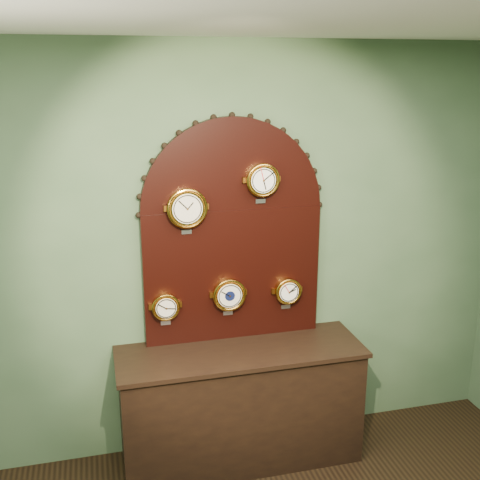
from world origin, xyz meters
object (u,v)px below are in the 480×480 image
object	(u,v)px
roman_clock	(187,208)
arabic_clock	(262,180)
barometer	(229,294)
shop_counter	(241,407)
tide_clock	(288,291)
hygrometer	(166,307)
display_board	(233,225)

from	to	relation	value
roman_clock	arabic_clock	size ratio (longest dim) A/B	1.14
arabic_clock	barometer	bearing A→B (deg)	-179.93
shop_counter	roman_clock	world-z (taller)	roman_clock
shop_counter	tide_clock	bearing A→B (deg)	22.61
tide_clock	hygrometer	bearing A→B (deg)	180.00
roman_clock	display_board	bearing A→B (deg)	12.22
display_board	roman_clock	distance (m)	0.35
shop_counter	tide_clock	world-z (taller)	tide_clock
display_board	shop_counter	bearing A→B (deg)	-90.00
roman_clock	arabic_clock	world-z (taller)	arabic_clock
roman_clock	barometer	world-z (taller)	roman_clock
hygrometer	barometer	world-z (taller)	barometer
display_board	roman_clock	size ratio (longest dim) A/B	4.96
roman_clock	hygrometer	xyz separation A→B (m)	(-0.16, 0.00, -0.65)
barometer	shop_counter	bearing A→B (deg)	-74.35
display_board	roman_clock	world-z (taller)	display_board
roman_clock	shop_counter	bearing A→B (deg)	-26.13
display_board	barometer	bearing A→B (deg)	-122.79
hygrometer	tide_clock	bearing A→B (deg)	-0.00
display_board	tide_clock	distance (m)	0.60
shop_counter	barometer	bearing A→B (deg)	105.65
hygrometer	barometer	distance (m)	0.43
display_board	hygrometer	world-z (taller)	display_board
display_board	arabic_clock	distance (m)	0.36
hygrometer	shop_counter	bearing A→B (deg)	-18.31
shop_counter	hygrometer	bearing A→B (deg)	161.69
arabic_clock	display_board	bearing A→B (deg)	159.82
barometer	tide_clock	world-z (taller)	barometer
roman_clock	tide_clock	world-z (taller)	roman_clock
display_board	hygrometer	bearing A→B (deg)	-172.02
barometer	arabic_clock	bearing A→B (deg)	0.07
hygrometer	display_board	bearing A→B (deg)	7.98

